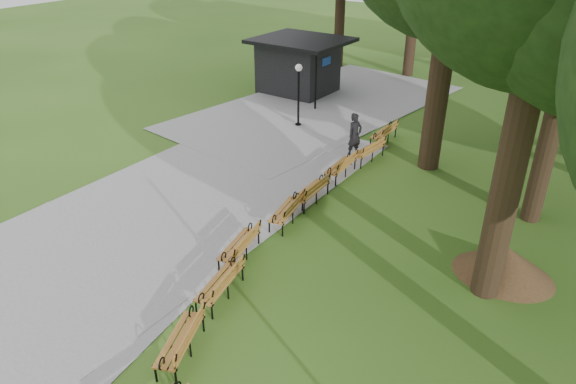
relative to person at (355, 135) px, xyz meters
The scene contains 14 objects.
ground 9.21m from the person, 86.36° to the right, with size 100.00×100.00×0.00m, color #34611B.
path 7.09m from the person, 119.07° to the right, with size 12.00×38.00×0.06m, color gray.
person is the anchor object (origin of this frame).
kiosk 9.27m from the person, 135.27° to the left, with size 4.74×4.13×2.97m, color black, non-canonical shape.
lamp_post 4.34m from the person, 153.64° to the left, with size 0.32×0.32×2.89m.
dirt_mound 8.64m from the person, 36.60° to the right, with size 2.23×2.23×0.90m, color #47301C.
bench_1 12.07m from the person, 82.63° to the right, with size 1.90×0.64×0.88m, color #B06C28, non-canonical shape.
bench_2 9.97m from the person, 84.16° to the right, with size 1.90×0.64×0.88m, color #B06C28, non-canonical shape.
bench_3 8.28m from the person, 87.29° to the right, with size 1.90×0.64×0.88m, color #B06C28, non-canonical shape.
bench_4 5.90m from the person, 85.52° to the right, with size 1.90×0.64×0.88m, color #B06C28, non-canonical shape.
bench_5 4.35m from the person, 84.05° to the right, with size 1.90×0.64×0.88m, color #B06C28, non-canonical shape.
bench_6 2.08m from the person, 78.72° to the right, with size 1.90×0.64×0.88m, color #B06C28, non-canonical shape.
bench_7 0.80m from the person, ahead, with size 1.90×0.64×0.88m, color #B06C28, non-canonical shape.
bench_8 2.16m from the person, 78.69° to the left, with size 1.90×0.64×0.88m, color #B06C28, non-canonical shape.
Camera 1 is at (7.55, -8.89, 8.59)m, focal length 32.74 mm.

